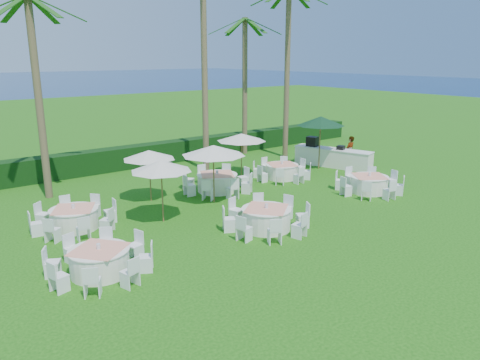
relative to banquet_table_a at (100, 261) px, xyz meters
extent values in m
plane|color=#184F0D|center=(6.50, -0.30, -0.40)|extent=(120.00, 120.00, 0.00)
cube|color=black|center=(6.50, 11.70, 0.20)|extent=(34.00, 1.00, 1.20)
cylinder|color=white|center=(0.00, 0.00, -0.04)|extent=(1.66, 1.66, 0.72)
cylinder|color=white|center=(0.00, 0.00, 0.33)|extent=(1.73, 1.73, 0.03)
cube|color=#FF9B7B|center=(0.00, 0.00, 0.36)|extent=(1.88, 1.88, 0.01)
cylinder|color=silver|center=(0.00, 0.00, 0.44)|extent=(0.12, 0.12, 0.15)
cube|color=white|center=(1.25, 0.35, 0.03)|extent=(0.50, 0.50, 0.87)
cube|color=white|center=(0.64, 1.13, 0.03)|extent=(0.55, 0.55, 0.87)
cube|color=white|center=(-0.35, 1.25, 0.03)|extent=(0.50, 0.50, 0.87)
cube|color=white|center=(-1.13, 0.64, 0.03)|extent=(0.55, 0.55, 0.87)
cube|color=white|center=(-1.25, -0.35, 0.03)|extent=(0.50, 0.50, 0.87)
cube|color=white|center=(-0.64, -1.13, 0.03)|extent=(0.55, 0.55, 0.87)
cube|color=white|center=(0.35, -1.25, 0.03)|extent=(0.50, 0.50, 0.87)
cube|color=white|center=(1.13, -0.64, 0.03)|extent=(0.55, 0.55, 0.87)
cylinder|color=white|center=(6.11, -0.19, -0.02)|extent=(1.73, 1.73, 0.75)
cylinder|color=white|center=(6.11, -0.19, 0.36)|extent=(1.80, 1.80, 0.03)
cube|color=#FF9B7B|center=(6.11, -0.19, 0.39)|extent=(1.97, 1.97, 0.01)
cylinder|color=silver|center=(6.11, -0.19, 0.47)|extent=(0.12, 0.12, 0.16)
cube|color=white|center=(7.41, 0.18, 0.05)|extent=(0.52, 0.52, 0.90)
cube|color=white|center=(6.76, 0.99, 0.05)|extent=(0.57, 0.57, 0.90)
cube|color=white|center=(5.73, 1.11, 0.05)|extent=(0.52, 0.52, 0.90)
cube|color=white|center=(4.92, 0.46, 0.05)|extent=(0.57, 0.57, 0.90)
cube|color=white|center=(4.81, -0.57, 0.05)|extent=(0.52, 0.52, 0.90)
cube|color=white|center=(5.45, -1.38, 0.05)|extent=(0.57, 0.57, 0.90)
cube|color=white|center=(6.48, -1.49, 0.05)|extent=(0.52, 0.52, 0.90)
cube|color=white|center=(7.29, -0.85, 0.05)|extent=(0.57, 0.57, 0.90)
cylinder|color=white|center=(12.92, 0.52, -0.04)|extent=(1.67, 1.67, 0.72)
cylinder|color=white|center=(12.92, 0.52, 0.34)|extent=(1.74, 1.74, 0.03)
cube|color=#FF9B7B|center=(12.92, 0.52, 0.36)|extent=(1.87, 1.87, 0.01)
cylinder|color=silver|center=(12.92, 0.52, 0.45)|extent=(0.12, 0.12, 0.15)
cube|color=white|center=(14.01, 1.24, 0.04)|extent=(0.56, 0.56, 0.87)
cube|color=white|center=(13.19, 1.80, 0.04)|extent=(0.48, 0.48, 0.87)
cube|color=white|center=(12.20, 1.62, 0.04)|extent=(0.56, 0.56, 0.87)
cube|color=white|center=(11.64, 0.79, 0.04)|extent=(0.48, 0.48, 0.87)
cube|color=white|center=(11.83, -0.19, 0.04)|extent=(0.56, 0.56, 0.87)
cube|color=white|center=(12.65, -0.75, 0.04)|extent=(0.48, 0.48, 0.87)
cube|color=white|center=(13.63, -0.57, 0.04)|extent=(0.56, 0.56, 0.87)
cube|color=white|center=(14.20, 0.26, 0.04)|extent=(0.48, 0.48, 0.87)
cylinder|color=white|center=(0.65, 4.08, -0.04)|extent=(1.66, 1.66, 0.72)
cylinder|color=white|center=(0.65, 4.08, 0.33)|extent=(1.73, 1.73, 0.03)
cube|color=#FF9B7B|center=(0.65, 4.08, 0.36)|extent=(1.82, 1.82, 0.01)
cylinder|color=silver|center=(0.65, 4.08, 0.44)|extent=(0.12, 0.12, 0.15)
cube|color=white|center=(1.66, 4.90, 0.03)|extent=(0.57, 0.57, 0.87)
cube|color=white|center=(0.79, 5.37, 0.03)|extent=(0.44, 0.44, 0.87)
cube|color=white|center=(-0.16, 5.09, 0.03)|extent=(0.57, 0.57, 0.87)
cube|color=white|center=(-0.64, 4.22, 0.03)|extent=(0.44, 0.44, 0.87)
cube|color=white|center=(-0.36, 3.27, 0.03)|extent=(0.57, 0.57, 0.87)
cube|color=white|center=(0.51, 2.79, 0.03)|extent=(0.44, 0.44, 0.87)
cube|color=white|center=(1.47, 3.07, 0.03)|extent=(0.57, 0.57, 0.87)
cube|color=white|center=(1.94, 3.95, 0.03)|extent=(0.44, 0.44, 0.87)
cylinder|color=white|center=(7.50, 4.90, -0.01)|extent=(1.79, 1.79, 0.78)
cylinder|color=white|center=(7.50, 4.90, 0.39)|extent=(1.87, 1.87, 0.03)
cube|color=#FF9B7B|center=(7.50, 4.90, 0.41)|extent=(1.97, 1.97, 0.01)
cylinder|color=silver|center=(7.50, 4.90, 0.50)|extent=(0.12, 0.12, 0.17)
cube|color=white|center=(8.60, 5.77, 0.07)|extent=(0.61, 0.61, 0.93)
cube|color=white|center=(7.66, 6.29, 0.07)|extent=(0.48, 0.48, 0.93)
cube|color=white|center=(6.63, 5.99, 0.07)|extent=(0.61, 0.61, 0.93)
cube|color=white|center=(6.11, 5.05, 0.07)|extent=(0.48, 0.48, 0.93)
cube|color=white|center=(6.41, 4.02, 0.07)|extent=(0.61, 0.61, 0.93)
cube|color=white|center=(7.35, 3.50, 0.07)|extent=(0.48, 0.48, 0.93)
cube|color=white|center=(8.37, 3.80, 0.07)|extent=(0.61, 0.61, 0.93)
cube|color=white|center=(8.89, 4.74, 0.07)|extent=(0.48, 0.48, 0.93)
cylinder|color=white|center=(11.45, 4.80, -0.05)|extent=(1.61, 1.61, 0.70)
cylinder|color=white|center=(11.45, 4.80, 0.31)|extent=(1.68, 1.68, 0.03)
cube|color=#FF9B7B|center=(11.45, 4.80, 0.33)|extent=(1.72, 1.72, 0.01)
cylinder|color=silver|center=(11.45, 4.80, 0.42)|extent=(0.11, 0.11, 0.15)
cube|color=white|center=(12.36, 5.66, 0.02)|extent=(0.55, 0.55, 0.84)
cube|color=white|center=(11.48, 6.06, 0.02)|extent=(0.40, 0.40, 0.84)
cube|color=white|center=(10.58, 5.72, 0.02)|extent=(0.55, 0.55, 0.84)
cube|color=white|center=(10.19, 4.84, 0.02)|extent=(0.40, 0.40, 0.84)
cube|color=white|center=(10.53, 3.94, 0.02)|extent=(0.55, 0.55, 0.84)
cube|color=white|center=(11.41, 3.54, 0.02)|extent=(0.40, 0.40, 0.84)
cube|color=white|center=(12.31, 3.89, 0.02)|extent=(0.55, 0.55, 0.84)
cube|color=white|center=(12.70, 4.76, 0.02)|extent=(0.40, 0.40, 0.84)
cylinder|color=brown|center=(3.55, 2.78, 0.74)|extent=(0.05, 0.05, 2.28)
cone|color=silver|center=(3.55, 2.78, 1.77)|extent=(2.28, 2.28, 0.41)
sphere|color=brown|center=(3.55, 2.78, 1.91)|extent=(0.09, 0.09, 0.09)
cylinder|color=brown|center=(6.42, 3.58, 0.79)|extent=(0.06, 0.06, 2.38)
cone|color=silver|center=(6.42, 3.58, 1.86)|extent=(2.68, 2.68, 0.43)
sphere|color=brown|center=(6.42, 3.58, 2.01)|extent=(0.10, 0.10, 0.10)
cylinder|color=brown|center=(4.38, 5.41, 0.67)|extent=(0.05, 0.05, 2.14)
cone|color=silver|center=(4.38, 5.41, 1.63)|extent=(2.23, 2.23, 0.38)
sphere|color=brown|center=(4.38, 5.41, 1.76)|extent=(0.09, 0.09, 0.09)
cylinder|color=brown|center=(10.08, 6.40, 0.67)|extent=(0.05, 0.05, 2.15)
cone|color=silver|center=(10.08, 6.40, 1.64)|extent=(2.51, 2.51, 0.39)
sphere|color=brown|center=(10.08, 6.40, 1.77)|extent=(0.09, 0.09, 0.09)
cylinder|color=brown|center=(14.45, 5.07, 1.00)|extent=(0.07, 0.07, 2.79)
cone|color=#0E341B|center=(14.45, 5.07, 2.25)|extent=(2.60, 2.60, 0.50)
sphere|color=brown|center=(14.45, 5.07, 2.42)|extent=(0.11, 0.11, 0.11)
cube|color=white|center=(15.47, 4.96, 0.09)|extent=(2.15, 4.43, 0.98)
cube|color=white|center=(15.47, 4.96, 0.60)|extent=(2.22, 4.49, 0.04)
cube|color=black|center=(15.07, 6.21, 0.90)|extent=(0.65, 0.72, 0.55)
cube|color=black|center=(15.60, 4.55, 0.74)|extent=(0.48, 0.48, 0.22)
imported|color=gray|center=(16.36, 4.52, 0.45)|extent=(0.66, 0.48, 1.70)
cylinder|color=brown|center=(1.05, 8.63, 3.80)|extent=(0.32, 0.32, 8.41)
cube|color=#114713|center=(2.10, 8.34, 7.52)|extent=(2.20, 0.85, 1.00)
cube|color=#114713|center=(1.83, 9.40, 7.52)|extent=(1.77, 1.75, 1.00)
cube|color=#114713|center=(0.77, 9.69, 7.52)|extent=(0.83, 2.20, 1.00)
cube|color=#114713|center=(0.27, 7.86, 7.52)|extent=(1.77, 1.75, 1.00)
cube|color=#114713|center=(1.32, 7.57, 7.52)|extent=(0.83, 2.20, 1.00)
cylinder|color=brown|center=(9.39, 8.65, 5.73)|extent=(0.32, 0.32, 12.25)
cylinder|color=brown|center=(13.82, 10.90, 3.73)|extent=(0.32, 0.32, 8.25)
cube|color=#114713|center=(14.83, 11.34, 7.37)|extent=(2.13, 1.14, 1.00)
cube|color=#114713|center=(13.94, 11.99, 7.37)|extent=(0.52, 2.22, 1.00)
cube|color=#114713|center=(12.94, 11.55, 7.37)|extent=(1.94, 1.53, 1.00)
cube|color=#114713|center=(12.82, 10.46, 7.37)|extent=(2.13, 1.14, 1.00)
cube|color=#114713|center=(13.70, 9.81, 7.37)|extent=(0.52, 2.22, 1.00)
cube|color=#114713|center=(14.71, 10.25, 7.37)|extent=(1.94, 1.53, 1.00)
cylinder|color=brown|center=(15.13, 8.53, 4.50)|extent=(0.32, 0.32, 9.80)
camera|label=1|loc=(-4.31, -12.20, 5.68)|focal=35.00mm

